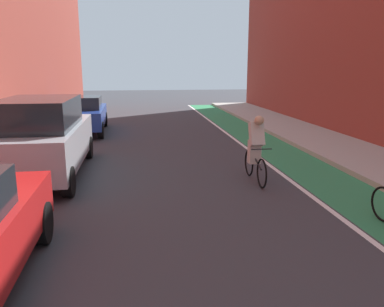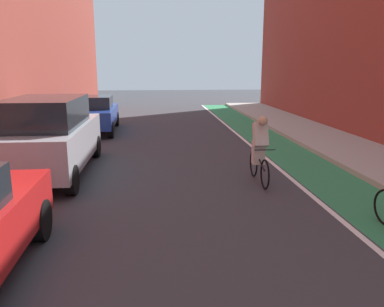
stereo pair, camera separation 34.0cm
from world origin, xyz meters
TOP-DOWN VIEW (x-y plane):
  - ground_plane at (0.00, 13.47)m, footprint 76.86×76.86m
  - bike_lane_paint at (3.59, 15.47)m, footprint 1.60×34.93m
  - lane_divider_stripe at (2.69, 15.47)m, footprint 0.12×34.93m
  - sidewalk_right at (5.70, 15.47)m, footprint 2.61×34.93m
  - parked_suv_silver at (-3.34, 14.94)m, footprint 1.97×4.74m
  - parked_sedan_blue at (-3.34, 21.63)m, footprint 2.10×4.32m
  - cyclist_far at (1.80, 13.76)m, footprint 0.48×1.74m

SIDE VIEW (x-z plane):
  - ground_plane at x=0.00m, z-range 0.00..0.00m
  - bike_lane_paint at x=3.59m, z-range 0.00..0.00m
  - lane_divider_stripe at x=2.69m, z-range 0.00..0.00m
  - sidewalk_right at x=5.70m, z-range 0.00..0.14m
  - parked_sedan_blue at x=-3.34m, z-range 0.02..1.55m
  - cyclist_far at x=1.80m, z-range 0.04..1.66m
  - parked_suv_silver at x=-3.34m, z-range 0.03..2.01m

